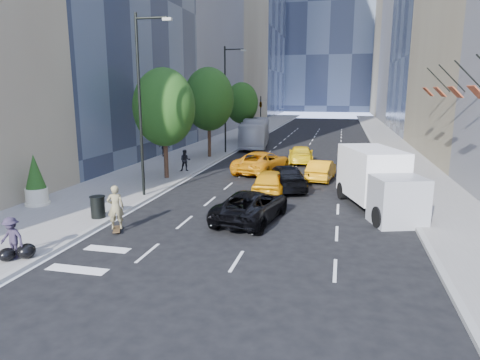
% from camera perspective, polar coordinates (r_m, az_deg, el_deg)
% --- Properties ---
extents(ground, '(160.00, 160.00, 0.00)m').
position_cam_1_polar(ground, '(19.67, -0.51, -6.15)').
color(ground, black).
rests_on(ground, ground).
extents(sidewalk_left, '(6.00, 120.00, 0.15)m').
position_cam_1_polar(sidewalk_left, '(50.37, -2.30, 4.97)').
color(sidewalk_left, slate).
rests_on(sidewalk_left, ground).
extents(sidewalk_right, '(4.00, 120.00, 0.15)m').
position_cam_1_polar(sidewalk_right, '(48.85, 19.77, 4.07)').
color(sidewalk_right, slate).
rests_on(sidewalk_right, ground).
extents(tower_right_far, '(20.00, 24.00, 50.00)m').
position_cam_1_polar(tower_right_far, '(118.99, 23.10, 20.07)').
color(tower_right_far, gray).
rests_on(tower_right_far, ground).
extents(lamp_near, '(2.13, 0.22, 10.00)m').
position_cam_1_polar(lamp_near, '(24.66, -12.90, 10.93)').
color(lamp_near, black).
rests_on(lamp_near, sidewalk_left).
extents(lamp_far, '(2.13, 0.22, 10.00)m').
position_cam_1_polar(lamp_far, '(41.59, -1.76, 11.46)').
color(lamp_far, black).
rests_on(lamp_far, sidewalk_left).
extents(tree_near, '(4.20, 4.20, 7.46)m').
position_cam_1_polar(tree_near, '(29.59, -10.07, 9.51)').
color(tree_near, black).
rests_on(tree_near, sidewalk_left).
extents(tree_mid, '(4.50, 4.50, 7.99)m').
position_cam_1_polar(tree_mid, '(38.96, -4.19, 10.68)').
color(tree_mid, black).
rests_on(tree_mid, sidewalk_left).
extents(tree_far, '(3.90, 3.90, 6.92)m').
position_cam_1_polar(tree_far, '(51.53, 0.23, 10.21)').
color(tree_far, black).
rests_on(tree_far, sidewalk_left).
extents(traffic_signal, '(2.48, 0.53, 5.20)m').
position_cam_1_polar(traffic_signal, '(59.20, 2.78, 10.02)').
color(traffic_signal, black).
rests_on(traffic_signal, sidewalk_left).
extents(facade_flags, '(1.85, 13.30, 2.05)m').
position_cam_1_polar(facade_flags, '(28.83, 26.17, 10.87)').
color(facade_flags, black).
rests_on(facade_flags, ground).
extents(skateboarder, '(0.84, 0.73, 1.96)m').
position_cam_1_polar(skateboarder, '(19.38, -16.23, -3.89)').
color(skateboarder, olive).
rests_on(skateboarder, ground).
extents(black_sedan_lincoln, '(3.22, 5.59, 1.47)m').
position_cam_1_polar(black_sedan_lincoln, '(20.28, 1.53, -3.44)').
color(black_sedan_lincoln, black).
rests_on(black_sedan_lincoln, ground).
extents(black_sedan_mercedes, '(3.62, 5.62, 1.52)m').
position_cam_1_polar(black_sedan_mercedes, '(26.90, 6.06, 0.36)').
color(black_sedan_mercedes, black).
rests_on(black_sedan_mercedes, ground).
extents(taxi_a, '(1.92, 4.52, 1.53)m').
position_cam_1_polar(taxi_a, '(25.54, 4.07, -0.20)').
color(taxi_a, orange).
rests_on(taxi_a, ground).
extents(taxi_b, '(1.98, 4.42, 1.41)m').
position_cam_1_polar(taxi_b, '(30.12, 10.79, 1.35)').
color(taxi_b, orange).
rests_on(taxi_b, ground).
extents(taxi_c, '(4.01, 6.34, 1.63)m').
position_cam_1_polar(taxi_c, '(32.11, 2.95, 2.39)').
color(taxi_c, orange).
rests_on(taxi_c, ground).
extents(taxi_d, '(2.47, 5.15, 1.45)m').
position_cam_1_polar(taxi_d, '(37.06, 8.13, 3.40)').
color(taxi_d, yellow).
rests_on(taxi_d, ground).
extents(city_bus, '(3.96, 11.31, 3.08)m').
position_cam_1_polar(city_bus, '(47.52, 2.02, 6.34)').
color(city_bus, silver).
rests_on(city_bus, ground).
extents(box_truck, '(4.22, 6.88, 3.10)m').
position_cam_1_polar(box_truck, '(22.97, 17.88, -0.04)').
color(box_truck, white).
rests_on(box_truck, ground).
extents(pedestrian_a, '(0.95, 0.85, 1.61)m').
position_cam_1_polar(pedestrian_a, '(32.30, -7.30, 2.61)').
color(pedestrian_a, black).
rests_on(pedestrian_a, sidewalk_left).
extents(pedestrian_b, '(1.05, 0.50, 1.75)m').
position_cam_1_polar(pedestrian_b, '(39.74, -10.06, 4.34)').
color(pedestrian_b, black).
rests_on(pedestrian_b, sidewalk_left).
extents(pedestrian_c, '(1.05, 0.68, 1.54)m').
position_cam_1_polar(pedestrian_c, '(17.42, -28.15, -6.82)').
color(pedestrian_c, '#282132').
rests_on(pedestrian_c, sidewalk_left).
extents(trash_can, '(0.66, 0.66, 0.99)m').
position_cam_1_polar(trash_can, '(21.40, -18.43, -3.47)').
color(trash_can, black).
rests_on(trash_can, sidewalk_left).
extents(planter_shrub, '(1.13, 1.13, 2.71)m').
position_cam_1_polar(planter_shrub, '(24.81, -25.61, -0.11)').
color(planter_shrub, beige).
rests_on(planter_shrub, sidewalk_left).
extents(garbage_bags, '(1.08, 1.04, 0.53)m').
position_cam_1_polar(garbage_bags, '(17.40, -27.43, -8.56)').
color(garbage_bags, black).
rests_on(garbage_bags, sidewalk_left).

